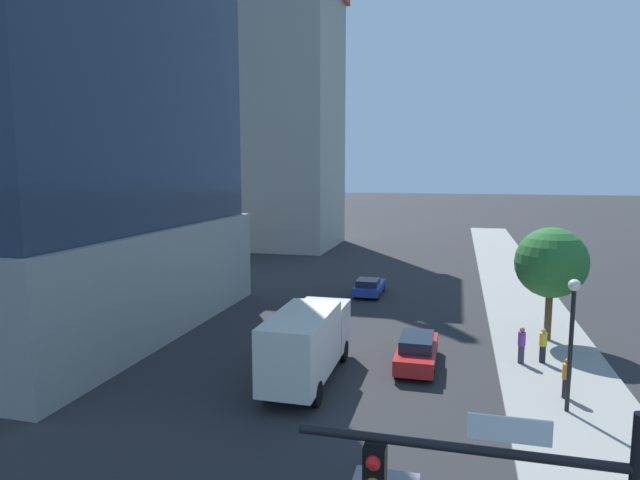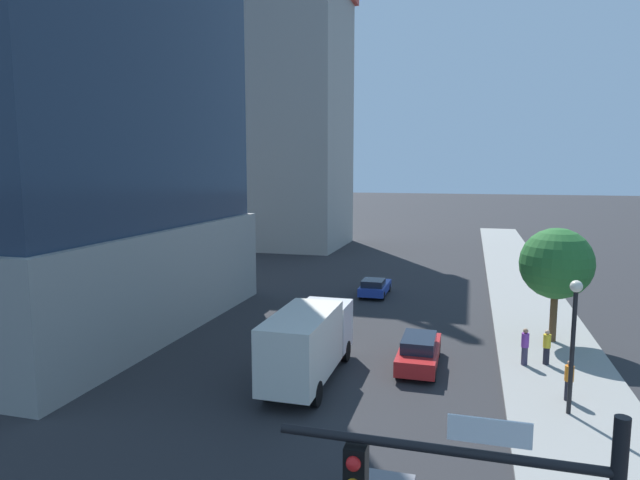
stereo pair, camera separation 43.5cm
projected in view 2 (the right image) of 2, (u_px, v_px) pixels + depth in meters
sidewalk at (559, 373)px, 24.05m from camera, size 5.03×120.00×0.15m
construction_building at (277, 98)px, 62.62m from camera, size 16.48×13.39×40.72m
street_lamp at (574, 325)px, 19.46m from camera, size 0.44×0.44×5.00m
street_tree at (556, 264)px, 27.74m from camera, size 3.67×3.67×5.95m
car_blue at (375, 287)px, 38.97m from camera, size 1.80×4.06×1.29m
car_red at (419, 351)px, 24.87m from camera, size 1.74×4.68×1.50m
box_truck at (308, 341)px, 23.04m from camera, size 2.25×7.44×3.23m
pedestrian_orange_shirt at (569, 380)px, 20.92m from camera, size 0.34×0.34×1.61m
pedestrian_purple_shirt at (525, 346)px, 24.73m from camera, size 0.34×0.34×1.72m
pedestrian_yellow_shirt at (547, 347)px, 24.81m from camera, size 0.34×0.34×1.62m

